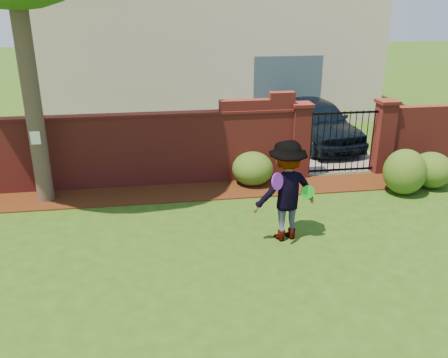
{
  "coord_description": "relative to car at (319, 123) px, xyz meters",
  "views": [
    {
      "loc": [
        -1.15,
        -6.81,
        4.25
      ],
      "look_at": [
        0.11,
        1.4,
        1.05
      ],
      "focal_mm": 38.0,
      "sensor_mm": 36.0,
      "label": 1
    }
  ],
  "objects": [
    {
      "name": "ground",
      "position": [
        -3.8,
        -6.48,
        -0.71
      ],
      "size": [
        80.0,
        80.0,
        0.01
      ],
      "primitive_type": "cube",
      "color": "#284912",
      "rests_on": "ground"
    },
    {
      "name": "mulch_bed",
      "position": [
        -4.75,
        -3.14,
        -0.69
      ],
      "size": [
        11.1,
        1.08,
        0.03
      ],
      "primitive_type": "cube",
      "color": "#351709",
      "rests_on": "ground"
    },
    {
      "name": "brick_wall",
      "position": [
        -5.81,
        -2.48,
        0.22
      ],
      "size": [
        8.7,
        0.31,
        2.16
      ],
      "color": "maroon",
      "rests_on": "ground"
    },
    {
      "name": "pillar_left",
      "position": [
        -1.4,
        -2.48,
        0.25
      ],
      "size": [
        0.5,
        0.5,
        1.88
      ],
      "color": "maroon",
      "rests_on": "ground"
    },
    {
      "name": "pillar_right",
      "position": [
        0.8,
        -2.48,
        0.25
      ],
      "size": [
        0.5,
        0.5,
        1.88
      ],
      "color": "maroon",
      "rests_on": "ground"
    },
    {
      "name": "iron_gate",
      "position": [
        -0.3,
        -2.48,
        0.15
      ],
      "size": [
        1.78,
        0.03,
        1.6
      ],
      "color": "black",
      "rests_on": "ground"
    },
    {
      "name": "driveway",
      "position": [
        -0.3,
        1.52,
        -0.7
      ],
      "size": [
        3.2,
        8.0,
        0.01
      ],
      "primitive_type": "cube",
      "color": "slate",
      "rests_on": "ground"
    },
    {
      "name": "house",
      "position": [
        -2.79,
        5.52,
        2.46
      ],
      "size": [
        12.4,
        6.4,
        6.3
      ],
      "color": "beige",
      "rests_on": "ground"
    },
    {
      "name": "car",
      "position": [
        0.0,
        0.0,
        0.0
      ],
      "size": [
        2.16,
        4.3,
        1.4
      ],
      "primitive_type": "imported",
      "rotation": [
        0.0,
        0.0,
        0.13
      ],
      "color": "black",
      "rests_on": "ground"
    },
    {
      "name": "paper_notice",
      "position": [
        -7.4,
        -3.27,
        0.8
      ],
      "size": [
        0.2,
        0.01,
        0.28
      ],
      "primitive_type": "cube",
      "color": "white",
      "rests_on": "tree"
    },
    {
      "name": "shrub_left",
      "position": [
        -2.64,
        -2.84,
        -0.3
      ],
      "size": [
        0.99,
        0.99,
        0.81
      ],
      "primitive_type": "ellipsoid",
      "color": "#264E17",
      "rests_on": "ground"
    },
    {
      "name": "shrub_middle",
      "position": [
        0.66,
        -3.91,
        -0.18
      ],
      "size": [
        0.96,
        0.96,
        1.05
      ],
      "primitive_type": "ellipsoid",
      "color": "#264E17",
      "rests_on": "ground"
    },
    {
      "name": "shrub_right",
      "position": [
        1.5,
        -3.64,
        -0.28
      ],
      "size": [
        0.96,
        0.96,
        0.85
      ],
      "primitive_type": "ellipsoid",
      "color": "#264E17",
      "rests_on": "ground"
    },
    {
      "name": "man",
      "position": [
        -2.61,
        -5.63,
        0.25
      ],
      "size": [
        1.35,
        0.96,
        1.9
      ],
      "primitive_type": "imported",
      "rotation": [
        0.0,
        0.0,
        3.36
      ],
      "color": "gray",
      "rests_on": "ground"
    },
    {
      "name": "frisbee_purple",
      "position": [
        -2.91,
        -6.02,
        0.62
      ],
      "size": [
        0.29,
        0.26,
        0.3
      ],
      "primitive_type": "cylinder",
      "rotation": [
        1.36,
        0.0,
        0.69
      ],
      "color": "purple",
      "rests_on": "man"
    },
    {
      "name": "frisbee_green",
      "position": [
        -2.27,
        -5.78,
        0.28
      ],
      "size": [
        0.26,
        0.07,
        0.26
      ],
      "primitive_type": "cylinder",
      "rotation": [
        1.43,
        0.0,
        -0.03
      ],
      "color": "green",
      "rests_on": "man"
    }
  ]
}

